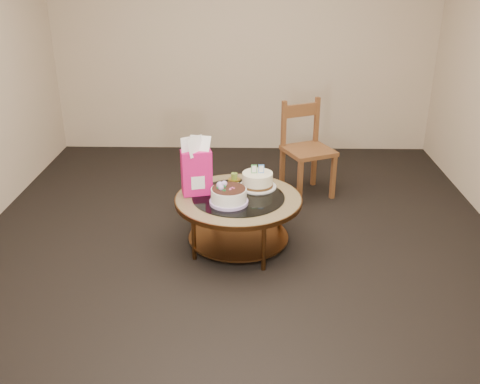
{
  "coord_description": "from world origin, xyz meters",
  "views": [
    {
      "loc": [
        0.1,
        -3.88,
        2.22
      ],
      "look_at": [
        0.01,
        0.02,
        0.49
      ],
      "focal_mm": 40.0,
      "sensor_mm": 36.0,
      "label": 1
    }
  ],
  "objects_px": {
    "gift_bag": "(196,166)",
    "dining_chair": "(306,148)",
    "cream_cake": "(258,180)",
    "decorated_cake": "(229,196)",
    "coffee_table": "(238,206)"
  },
  "relations": [
    {
      "from": "coffee_table",
      "to": "gift_bag",
      "type": "relative_size",
      "value": 2.16
    },
    {
      "from": "coffee_table",
      "to": "gift_bag",
      "type": "xyz_separation_m",
      "value": [
        -0.33,
        0.06,
        0.31
      ]
    },
    {
      "from": "decorated_cake",
      "to": "gift_bag",
      "type": "bearing_deg",
      "value": 145.02
    },
    {
      "from": "decorated_cake",
      "to": "dining_chair",
      "type": "height_order",
      "value": "dining_chair"
    },
    {
      "from": "coffee_table",
      "to": "cream_cake",
      "type": "bearing_deg",
      "value": 51.94
    },
    {
      "from": "dining_chair",
      "to": "gift_bag",
      "type": "bearing_deg",
      "value": -156.79
    },
    {
      "from": "dining_chair",
      "to": "cream_cake",
      "type": "bearing_deg",
      "value": -142.06
    },
    {
      "from": "coffee_table",
      "to": "dining_chair",
      "type": "xyz_separation_m",
      "value": [
        0.64,
        1.13,
        0.1
      ]
    },
    {
      "from": "gift_bag",
      "to": "dining_chair",
      "type": "bearing_deg",
      "value": 33.23
    },
    {
      "from": "coffee_table",
      "to": "decorated_cake",
      "type": "relative_size",
      "value": 3.39
    },
    {
      "from": "coffee_table",
      "to": "dining_chair",
      "type": "distance_m",
      "value": 1.3
    },
    {
      "from": "coffee_table",
      "to": "cream_cake",
      "type": "height_order",
      "value": "cream_cake"
    },
    {
      "from": "cream_cake",
      "to": "dining_chair",
      "type": "distance_m",
      "value": 1.06
    },
    {
      "from": "cream_cake",
      "to": "gift_bag",
      "type": "distance_m",
      "value": 0.53
    },
    {
      "from": "decorated_cake",
      "to": "cream_cake",
      "type": "height_order",
      "value": "cream_cake"
    }
  ]
}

